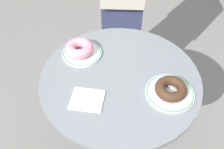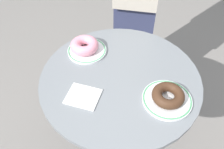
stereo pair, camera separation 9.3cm
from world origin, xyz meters
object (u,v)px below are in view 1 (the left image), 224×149
cafe_table (119,113)px  plate_left (82,53)px  donut_pink_frosted (79,48)px  paper_napkin (87,100)px  plate_right (170,93)px  donut_chocolate (171,89)px

cafe_table → plate_left: 0.34m
plate_left → donut_pink_frosted: 0.03m
paper_napkin → plate_left: bearing=124.1°
plate_left → paper_napkin: (0.14, -0.21, -0.00)m
plate_left → donut_pink_frosted: bearing=-161.1°
plate_right → donut_chocolate: (0.00, 0.00, 0.02)m
cafe_table → paper_napkin: (-0.06, -0.16, 0.27)m
plate_left → paper_napkin: size_ratio=1.44×
paper_napkin → donut_chocolate: bearing=30.2°
donut_pink_frosted → plate_right: bearing=-6.9°
plate_left → donut_chocolate: (0.41, -0.05, 0.02)m
cafe_table → paper_napkin: paper_napkin is taller
plate_right → paper_napkin: 0.31m
plate_right → paper_napkin: bearing=-149.8°
plate_right → donut_pink_frosted: donut_pink_frosted is taller
plate_left → plate_right: bearing=-7.5°
plate_right → cafe_table: bearing=178.5°
donut_pink_frosted → donut_chocolate: (0.42, -0.05, -0.00)m
cafe_table → paper_napkin: bearing=-111.3°
plate_right → donut_pink_frosted: size_ratio=1.48×
plate_right → donut_chocolate: donut_chocolate is taller
cafe_table → donut_chocolate: (0.20, -0.01, 0.30)m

